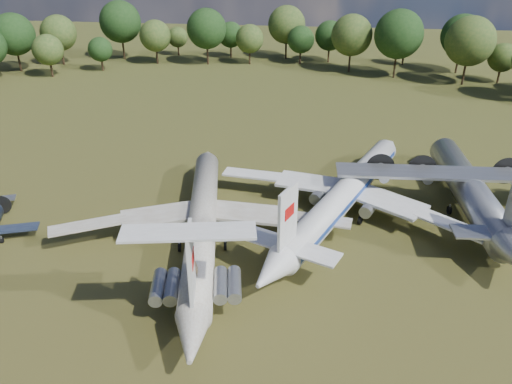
% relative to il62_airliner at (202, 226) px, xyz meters
% --- Properties ---
extents(ground, '(300.00, 300.00, 0.00)m').
position_rel_il62_airliner_xyz_m(ground, '(-2.17, 3.94, -2.24)').
color(ground, '#2D4416').
rests_on(ground, ground).
extents(il62_airliner, '(42.59, 51.15, 4.49)m').
position_rel_il62_airliner_xyz_m(il62_airliner, '(0.00, 0.00, 0.00)').
color(il62_airliner, silver).
rests_on(il62_airliner, ground).
extents(tu104_jet, '(50.73, 56.85, 4.68)m').
position_rel_il62_airliner_xyz_m(tu104_jet, '(16.66, 8.56, 0.10)').
color(tu104_jet, silver).
rests_on(tu104_jet, ground).
extents(an12_transport, '(36.18, 40.04, 5.06)m').
position_rel_il62_airliner_xyz_m(an12_transport, '(32.88, 11.66, 0.29)').
color(an12_transport, '#A9ABB1').
rests_on(an12_transport, ground).
extents(person_on_il62, '(0.72, 0.58, 1.72)m').
position_rel_il62_airliner_xyz_m(person_on_il62, '(2.18, -12.37, 3.10)').
color(person_on_il62, '#9A7A4E').
rests_on(person_on_il62, il62_airliner).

